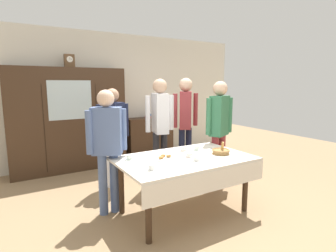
{
  "coord_description": "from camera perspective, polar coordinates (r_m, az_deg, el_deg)",
  "views": [
    {
      "loc": [
        -1.86,
        -2.91,
        1.67
      ],
      "look_at": [
        0.0,
        0.2,
        1.08
      ],
      "focal_mm": 28.56,
      "sensor_mm": 36.0,
      "label": 1
    }
  ],
  "objects": [
    {
      "name": "book_stack",
      "position": [
        6.0,
        -4.02,
        2.16
      ],
      "size": [
        0.17,
        0.2,
        0.08
      ],
      "color": "#99332D",
      "rests_on": "bookshelf_low"
    },
    {
      "name": "tea_cup_center",
      "position": [
        3.77,
        6.16,
        -4.84
      ],
      "size": [
        0.13,
        0.13,
        0.06
      ],
      "color": "silver",
      "rests_on": "dining_table"
    },
    {
      "name": "bookshelf_low",
      "position": [
        6.08,
        -3.96,
        -2.42
      ],
      "size": [
        1.06,
        0.35,
        0.9
      ],
      "color": "#3D2819",
      "rests_on": "ground"
    },
    {
      "name": "spoon_center",
      "position": [
        3.21,
        -4.07,
        -7.74
      ],
      "size": [
        0.12,
        0.02,
        0.01
      ],
      "color": "silver",
      "rests_on": "dining_table"
    },
    {
      "name": "bread_basket",
      "position": [
        3.65,
        11.22,
        -5.31
      ],
      "size": [
        0.24,
        0.24,
        0.16
      ],
      "color": "#9E7542",
      "rests_on": "dining_table"
    },
    {
      "name": "person_beside_shelf",
      "position": [
        3.42,
        -12.85,
        -2.98
      ],
      "size": [
        0.52,
        0.35,
        1.59
      ],
      "color": "slate",
      "rests_on": "ground"
    },
    {
      "name": "wall_cabinet",
      "position": [
        5.4,
        -20.36,
        1.22
      ],
      "size": [
        2.1,
        0.46,
        1.95
      ],
      "color": "#3D2819",
      "rests_on": "ground"
    },
    {
      "name": "tea_cup_far_left",
      "position": [
        3.27,
        6.09,
        -7.01
      ],
      "size": [
        0.13,
        0.13,
        0.06
      ],
      "color": "white",
      "rests_on": "dining_table"
    },
    {
      "name": "back_wall",
      "position": [
        5.88,
        -12.42,
        5.83
      ],
      "size": [
        6.4,
        0.1,
        2.7
      ],
      "primitive_type": "cube",
      "color": "silver",
      "rests_on": "ground"
    },
    {
      "name": "person_near_right_end",
      "position": [
        4.76,
        3.75,
        2.03
      ],
      "size": [
        0.52,
        0.41,
        1.76
      ],
      "color": "#191E38",
      "rests_on": "ground"
    },
    {
      "name": "dining_table",
      "position": [
        3.42,
        3.79,
        -8.37
      ],
      "size": [
        1.69,
        1.06,
        0.73
      ],
      "color": "#3D2819",
      "rests_on": "ground"
    },
    {
      "name": "mantel_clock",
      "position": [
        5.38,
        -20.31,
        12.9
      ],
      "size": [
        0.18,
        0.11,
        0.24
      ],
      "color": "brown",
      "rests_on": "wall_cabinet"
    },
    {
      "name": "spoon_near_left",
      "position": [
        3.63,
        0.25,
        -5.73
      ],
      "size": [
        0.12,
        0.02,
        0.01
      ],
      "color": "silver",
      "rests_on": "dining_table"
    },
    {
      "name": "person_behind_table_right",
      "position": [
        4.32,
        -11.61,
        -0.45
      ],
      "size": [
        0.52,
        0.41,
        1.59
      ],
      "color": "silver",
      "rests_on": "ground"
    },
    {
      "name": "tea_cup_mid_left",
      "position": [
        3.42,
        4.53,
        -6.25
      ],
      "size": [
        0.13,
        0.13,
        0.06
      ],
      "color": "white",
      "rests_on": "dining_table"
    },
    {
      "name": "person_behind_table_left",
      "position": [
        4.33,
        10.87,
        0.63
      ],
      "size": [
        0.52,
        0.34,
        1.7
      ],
      "color": "#933338",
      "rests_on": "ground"
    },
    {
      "name": "person_by_cabinet",
      "position": [
        4.37,
        -1.72,
        1.22
      ],
      "size": [
        0.52,
        0.4,
        1.74
      ],
      "color": "#232328",
      "rests_on": "ground"
    },
    {
      "name": "tea_cup_mid_right",
      "position": [
        2.93,
        -3.47,
        -8.88
      ],
      "size": [
        0.13,
        0.13,
        0.06
      ],
      "color": "white",
      "rests_on": "dining_table"
    },
    {
      "name": "ground_plane",
      "position": [
        3.84,
        1.6,
        -16.6
      ],
      "size": [
        12.0,
        12.0,
        0.0
      ],
      "primitive_type": "plane",
      "color": "#997A56",
      "rests_on": "ground"
    },
    {
      "name": "tea_cup_back_edge",
      "position": [
        3.72,
        3.33,
        -4.97
      ],
      "size": [
        0.13,
        0.13,
        0.06
      ],
      "color": "white",
      "rests_on": "dining_table"
    },
    {
      "name": "spoon_front_edge",
      "position": [
        3.9,
        8.95,
        -4.76
      ],
      "size": [
        0.12,
        0.02,
        0.01
      ],
      "color": "silver",
      "rests_on": "dining_table"
    },
    {
      "name": "tea_cup_far_right",
      "position": [
        3.34,
        -8.18,
        -6.68
      ],
      "size": [
        0.13,
        0.13,
        0.06
      ],
      "color": "silver",
      "rests_on": "dining_table"
    },
    {
      "name": "pastry_plate",
      "position": [
        3.35,
        -0.66,
        -6.83
      ],
      "size": [
        0.28,
        0.28,
        0.05
      ],
      "color": "white",
      "rests_on": "dining_table"
    }
  ]
}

